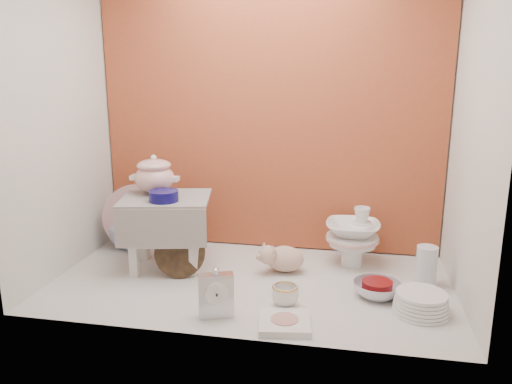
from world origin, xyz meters
TOP-DOWN VIEW (x-y plane):
  - ground at (0.00, 0.00)m, footprint 1.80×1.80m
  - niche_shell at (0.00, 0.18)m, footprint 1.86×1.03m
  - step_stool at (-0.44, 0.10)m, footprint 0.48×0.43m
  - soup_tureen at (-0.51, 0.16)m, footprint 0.29×0.29m
  - cobalt_bowl at (-0.41, 0.03)m, footprint 0.14×0.14m
  - floral_platter at (-0.69, 0.32)m, footprint 0.35×0.20m
  - blue_white_vase at (-0.74, 0.33)m, footprint 0.27×0.27m
  - lacquer_tray at (-0.34, 0.01)m, footprint 0.25×0.16m
  - mantel_clock at (-0.07, -0.35)m, footprint 0.14×0.09m
  - plush_pig at (0.14, 0.14)m, footprint 0.25×0.19m
  - teacup_saucer at (0.19, -0.23)m, footprint 0.18×0.18m
  - gold_rim_teacup at (0.19, -0.23)m, footprint 0.14×0.14m
  - lattice_dish at (0.21, -0.38)m, footprint 0.22×0.22m
  - dinner_plate_stack at (0.73, -0.17)m, footprint 0.26×0.26m
  - crystal_bowl at (0.56, -0.05)m, footprint 0.27×0.27m
  - clear_glass_vase at (0.78, 0.10)m, footprint 0.10×0.10m
  - porcelain_tower at (0.45, 0.29)m, footprint 0.34×0.34m

SIDE VIEW (x-z plane):
  - ground at x=0.00m, z-range 0.00..0.00m
  - teacup_saucer at x=0.19m, z-range 0.00..0.01m
  - lattice_dish at x=0.21m, z-range 0.00..0.03m
  - crystal_bowl at x=0.56m, z-range 0.00..0.06m
  - dinner_plate_stack at x=0.73m, z-range 0.00..0.09m
  - gold_rim_teacup at x=0.19m, z-range 0.01..0.10m
  - plush_pig at x=0.14m, z-range 0.00..0.14m
  - clear_glass_vase at x=0.78m, z-range 0.00..0.19m
  - mantel_clock at x=-0.07m, z-range 0.00..0.20m
  - lacquer_tray at x=-0.34m, z-range 0.00..0.23m
  - blue_white_vase at x=-0.74m, z-range 0.00..0.25m
  - porcelain_tower at x=0.45m, z-range 0.00..0.30m
  - step_stool at x=-0.44m, z-range 0.00..0.35m
  - floral_platter at x=-0.69m, z-range 0.00..0.36m
  - cobalt_bowl at x=-0.41m, z-range 0.35..0.40m
  - soup_tureen at x=-0.51m, z-range 0.35..0.55m
  - niche_shell at x=0.00m, z-range 0.17..1.70m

